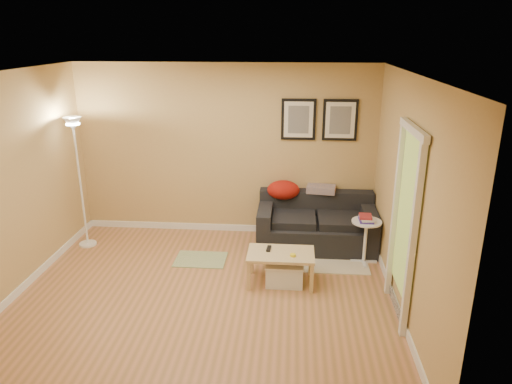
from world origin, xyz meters
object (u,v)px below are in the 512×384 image
at_px(storage_bin, 284,273).
at_px(sofa, 316,222).
at_px(book_stack, 366,218).
at_px(side_table, 365,242).
at_px(coffee_table, 281,268).
at_px(floor_lamp, 81,187).

bearing_deg(storage_bin, sofa, 69.19).
height_order(storage_bin, book_stack, book_stack).
bearing_deg(side_table, coffee_table, -150.37).
bearing_deg(sofa, book_stack, -37.22).
height_order(sofa, floor_lamp, floor_lamp).
bearing_deg(side_table, book_stack, 167.00).
xyz_separation_m(sofa, side_table, (0.64, -0.48, -0.07)).
bearing_deg(storage_bin, side_table, 31.75).
distance_m(storage_bin, side_table, 1.27).
distance_m(storage_bin, floor_lamp, 3.17).
distance_m(coffee_table, book_stack, 1.36).
distance_m(sofa, storage_bin, 1.25).
bearing_deg(sofa, side_table, -36.87).
relative_size(coffee_table, side_table, 1.35).
height_order(coffee_table, floor_lamp, floor_lamp).
height_order(sofa, book_stack, sofa).
distance_m(coffee_table, side_table, 1.30).
height_order(coffee_table, storage_bin, coffee_table).
bearing_deg(book_stack, side_table, -5.68).
bearing_deg(floor_lamp, coffee_table, -16.89).
bearing_deg(side_table, storage_bin, -148.25).
relative_size(storage_bin, floor_lamp, 0.25).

